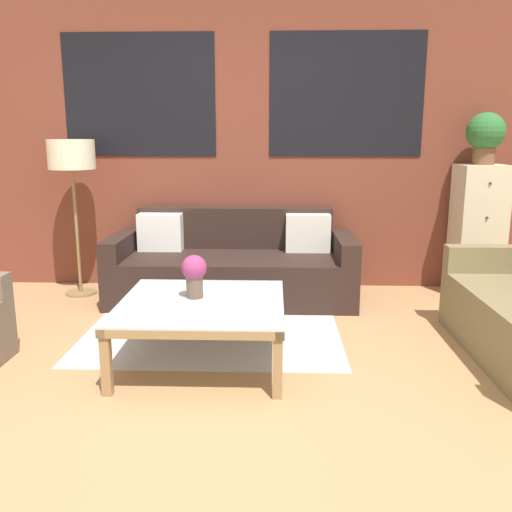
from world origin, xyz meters
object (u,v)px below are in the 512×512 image
Objects in this scene: drawer_cabinet at (477,231)px; potted_plant at (486,135)px; floor_lamp at (72,161)px; flower_vase at (194,273)px; coffee_table at (202,309)px; couch_dark at (233,268)px.

potted_plant is at bearing 90.00° from drawer_cabinet.
drawer_cabinet is 0.85m from potted_plant.
flower_vase is at bearing -48.43° from floor_lamp.
coffee_table is at bearing -53.44° from flower_vase.
floor_lamp is at bearing -177.80° from potted_plant.
flower_vase is (1.28, -1.44, -0.64)m from floor_lamp.
couch_dark is 1.80× the size of drawer_cabinet.
couch_dark is at bearing -174.60° from potted_plant.
potted_plant is at bearing 2.20° from floor_lamp.
drawer_cabinet is at bearing 5.39° from couch_dark.
flower_vase reaches higher than coffee_table.
drawer_cabinet is (2.29, 1.66, 0.23)m from coffee_table.
floor_lamp is 3.64m from potted_plant.
flower_vase is (-2.35, -1.58, -0.87)m from potted_plant.
drawer_cabinet is at bearing 35.84° from coffee_table.
potted_plant is at bearing 33.97° from flower_vase.
potted_plant reaches higher than drawer_cabinet.
coffee_table is 2.20m from floor_lamp.
drawer_cabinet reaches higher than coffee_table.
potted_plant is (3.63, 0.14, 0.23)m from floor_lamp.
potted_plant is 1.62× the size of flower_vase.
flower_vase is (-2.35, -1.58, -0.02)m from drawer_cabinet.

